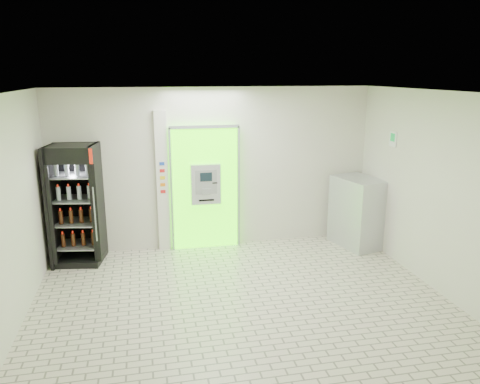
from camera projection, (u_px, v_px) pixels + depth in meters
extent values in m
plane|color=beige|center=(243.00, 304.00, 6.77)|extent=(6.00, 6.00, 0.00)
plane|color=silver|center=(215.00, 169.00, 8.76)|extent=(6.00, 0.00, 6.00)
plane|color=silver|center=(304.00, 282.00, 4.02)|extent=(6.00, 0.00, 6.00)
plane|color=silver|center=(7.00, 218.00, 5.80)|extent=(0.00, 5.00, 5.00)
plane|color=silver|center=(439.00, 193.00, 6.99)|extent=(0.00, 5.00, 5.00)
plane|color=white|center=(243.00, 92.00, 6.02)|extent=(6.00, 6.00, 0.00)
cube|color=#40FC03|center=(205.00, 188.00, 8.74)|extent=(1.20, 0.12, 2.30)
cube|color=gray|center=(204.00, 127.00, 8.39)|extent=(1.28, 0.04, 0.06)
cube|color=gray|center=(171.00, 191.00, 8.55)|extent=(0.04, 0.04, 2.30)
cube|color=gray|center=(239.00, 187.00, 8.80)|extent=(0.04, 0.04, 2.30)
cube|color=black|center=(211.00, 222.00, 8.87)|extent=(0.62, 0.01, 0.67)
cube|color=black|center=(186.00, 145.00, 8.42)|extent=(0.22, 0.01, 0.18)
cube|color=#B8BBC0|center=(206.00, 184.00, 8.61)|extent=(0.55, 0.12, 0.75)
cube|color=black|center=(206.00, 177.00, 8.52)|extent=(0.22, 0.01, 0.16)
cube|color=gray|center=(206.00, 192.00, 8.59)|extent=(0.16, 0.01, 0.12)
cube|color=black|center=(215.00, 183.00, 8.58)|extent=(0.09, 0.01, 0.02)
cube|color=black|center=(207.00, 200.00, 8.63)|extent=(0.28, 0.01, 0.03)
cube|color=silver|center=(163.00, 182.00, 8.57)|extent=(0.22, 0.10, 2.60)
cube|color=#193FB2|center=(162.00, 164.00, 8.43)|extent=(0.09, 0.01, 0.06)
cube|color=red|center=(162.00, 171.00, 8.46)|extent=(0.09, 0.01, 0.06)
cube|color=yellow|center=(163.00, 178.00, 8.50)|extent=(0.09, 0.01, 0.06)
cube|color=orange|center=(163.00, 185.00, 8.53)|extent=(0.09, 0.01, 0.06)
cube|color=red|center=(163.00, 192.00, 8.56)|extent=(0.09, 0.01, 0.06)
cube|color=black|center=(76.00, 205.00, 8.04)|extent=(0.89, 0.83, 2.08)
cube|color=black|center=(78.00, 200.00, 8.35)|extent=(0.78, 0.18, 2.08)
cube|color=red|center=(68.00, 156.00, 7.48)|extent=(0.75, 0.14, 0.25)
cube|color=white|center=(68.00, 156.00, 7.48)|extent=(0.43, 0.08, 0.07)
cube|color=black|center=(81.00, 258.00, 8.29)|extent=(0.89, 0.83, 0.10)
cylinder|color=gray|center=(95.00, 214.00, 7.77)|extent=(0.03, 0.03, 0.94)
cube|color=gray|center=(80.00, 244.00, 8.22)|extent=(0.75, 0.71, 0.02)
cube|color=gray|center=(78.00, 222.00, 8.12)|extent=(0.75, 0.71, 0.02)
cube|color=gray|center=(76.00, 199.00, 8.02)|extent=(0.75, 0.71, 0.02)
cube|color=gray|center=(73.00, 175.00, 7.91)|extent=(0.75, 0.71, 0.02)
cube|color=#B8BBC0|center=(358.00, 212.00, 8.93)|extent=(0.88, 1.12, 1.32)
cube|color=gray|center=(342.00, 210.00, 8.85)|extent=(0.24, 0.94, 0.01)
cube|color=white|center=(393.00, 139.00, 8.16)|extent=(0.02, 0.22, 0.26)
cube|color=#0D983D|center=(393.00, 137.00, 8.15)|extent=(0.00, 0.14, 0.14)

